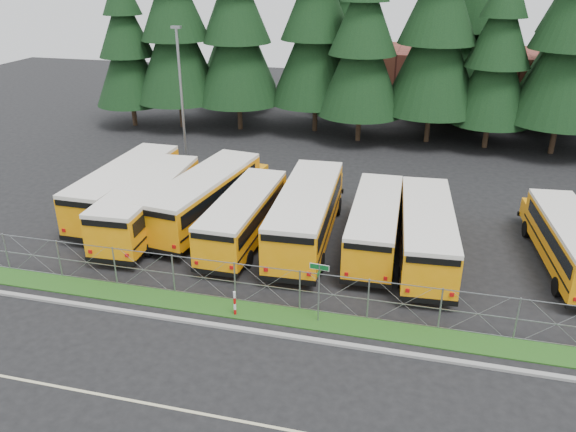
# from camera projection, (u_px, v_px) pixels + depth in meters

# --- Properties ---
(ground) EXTENTS (120.00, 120.00, 0.00)m
(ground) POSITION_uv_depth(u_px,v_px,m) (326.00, 301.00, 25.69)
(ground) COLOR black
(ground) RESTS_ON ground
(curb) EXTENTS (50.00, 0.25, 0.12)m
(curb) POSITION_uv_depth(u_px,v_px,m) (312.00, 340.00, 22.92)
(curb) COLOR gray
(curb) RESTS_ON ground
(grass_verge) EXTENTS (50.00, 1.40, 0.06)m
(grass_verge) POSITION_uv_depth(u_px,v_px,m) (319.00, 321.00, 24.17)
(grass_verge) COLOR #194012
(grass_verge) RESTS_ON ground
(road_lane_line) EXTENTS (50.00, 0.12, 0.01)m
(road_lane_line) POSITION_uv_depth(u_px,v_px,m) (282.00, 429.00, 18.61)
(road_lane_line) COLOR beige
(road_lane_line) RESTS_ON ground
(chainlink_fence) EXTENTS (44.00, 0.10, 2.00)m
(chainlink_fence) POSITION_uv_depth(u_px,v_px,m) (322.00, 293.00, 24.39)
(chainlink_fence) COLOR gray
(chainlink_fence) RESTS_ON ground
(brick_building) EXTENTS (22.00, 10.00, 6.00)m
(brick_building) POSITION_uv_depth(u_px,v_px,m) (453.00, 80.00, 58.50)
(brick_building) COLOR brown
(brick_building) RESTS_ON ground
(bus_0) EXTENTS (2.89, 11.54, 3.01)m
(bus_0) POSITION_uv_depth(u_px,v_px,m) (129.00, 189.00, 34.31)
(bus_0) COLOR orange
(bus_0) RESTS_ON ground
(bus_1) EXTENTS (3.22, 11.57, 3.00)m
(bus_1) POSITION_uv_depth(u_px,v_px,m) (152.00, 204.00, 32.19)
(bus_1) COLOR orange
(bus_1) RESTS_ON ground
(bus_2) EXTENTS (4.27, 11.84, 3.03)m
(bus_2) POSITION_uv_depth(u_px,v_px,m) (208.00, 198.00, 32.95)
(bus_2) COLOR orange
(bus_2) RESTS_ON ground
(bus_3) EXTENTS (2.66, 10.50, 2.74)m
(bus_3) POSITION_uv_depth(u_px,v_px,m) (246.00, 217.00, 30.85)
(bus_3) COLOR orange
(bus_3) RESTS_ON ground
(bus_4) EXTENTS (3.31, 12.00, 3.12)m
(bus_4) POSITION_uv_depth(u_px,v_px,m) (307.00, 215.00, 30.65)
(bus_4) COLOR orange
(bus_4) RESTS_ON ground
(bus_5) EXTENTS (2.68, 10.54, 2.75)m
(bus_5) POSITION_uv_depth(u_px,v_px,m) (375.00, 224.00, 29.95)
(bus_5) COLOR orange
(bus_5) RESTS_ON ground
(bus_6) EXTENTS (3.31, 11.19, 2.90)m
(bus_6) POSITION_uv_depth(u_px,v_px,m) (426.00, 233.00, 28.84)
(bus_6) COLOR orange
(bus_6) RESTS_ON ground
(bus_east) EXTENTS (3.30, 10.33, 2.66)m
(bus_east) POSITION_uv_depth(u_px,v_px,m) (567.00, 243.00, 28.04)
(bus_east) COLOR orange
(bus_east) RESTS_ON ground
(street_sign) EXTENTS (0.84, 0.55, 2.81)m
(street_sign) POSITION_uv_depth(u_px,v_px,m) (319.00, 281.00, 23.37)
(street_sign) COLOR gray
(street_sign) RESTS_ON ground
(striped_bollard) EXTENTS (0.11, 0.11, 1.20)m
(striped_bollard) POSITION_uv_depth(u_px,v_px,m) (235.00, 304.00, 24.38)
(striped_bollard) COLOR #B20C0C
(striped_bollard) RESTS_ON ground
(light_standard) EXTENTS (0.70, 0.35, 10.14)m
(light_standard) POSITION_uv_depth(u_px,v_px,m) (181.00, 93.00, 40.72)
(light_standard) COLOR gray
(light_standard) RESTS_ON ground
(conifer_0) EXTENTS (6.39, 6.39, 14.13)m
(conifer_0) POSITION_uv_depth(u_px,v_px,m) (127.00, 49.00, 50.52)
(conifer_0) COLOR black
(conifer_0) RESTS_ON ground
(conifer_1) EXTENTS (7.89, 7.89, 17.46)m
(conifer_1) POSITION_uv_depth(u_px,v_px,m) (175.00, 30.00, 49.34)
(conifer_1) COLOR black
(conifer_1) RESTS_ON ground
(conifer_2) EXTENTS (7.76, 7.76, 17.17)m
(conifer_2) POSITION_uv_depth(u_px,v_px,m) (237.00, 33.00, 48.70)
(conifer_2) COLOR black
(conifer_2) RESTS_ON ground
(conifer_3) EXTENTS (8.09, 8.09, 17.90)m
(conifer_3) POSITION_uv_depth(u_px,v_px,m) (317.00, 29.00, 48.02)
(conifer_3) COLOR black
(conifer_3) RESTS_ON ground
(conifer_4) EXTENTS (7.29, 7.29, 16.12)m
(conifer_4) POSITION_uv_depth(u_px,v_px,m) (363.00, 45.00, 45.53)
(conifer_4) COLOR black
(conifer_4) RESTS_ON ground
(conifer_5) EXTENTS (8.18, 8.18, 18.09)m
(conifer_5) POSITION_uv_depth(u_px,v_px,m) (437.00, 32.00, 44.84)
(conifer_5) COLOR black
(conifer_5) RESTS_ON ground
(conifer_6) EXTENTS (6.63, 6.63, 14.67)m
(conifer_6) POSITION_uv_depth(u_px,v_px,m) (498.00, 58.00, 44.00)
(conifer_6) COLOR black
(conifer_6) RESTS_ON ground
(conifer_7) EXTENTS (8.19, 8.19, 18.10)m
(conifer_7) POSITION_uv_depth(u_px,v_px,m) (574.00, 37.00, 41.82)
(conifer_7) COLOR black
(conifer_7) RESTS_ON ground
(conifer_10) EXTENTS (7.87, 7.87, 17.41)m
(conifer_10) POSITION_uv_depth(u_px,v_px,m) (236.00, 23.00, 55.08)
(conifer_10) COLOR black
(conifer_10) RESTS_ON ground
(conifer_11) EXTENTS (7.54, 7.54, 16.68)m
(conifer_11) POSITION_uv_depth(u_px,v_px,m) (350.00, 28.00, 54.74)
(conifer_11) COLOR black
(conifer_11) RESTS_ON ground
(conifer_12) EXTENTS (8.62, 8.62, 19.06)m
(conifer_12) POSITION_uv_depth(u_px,v_px,m) (472.00, 20.00, 49.47)
(conifer_12) COLOR black
(conifer_12) RESTS_ON ground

